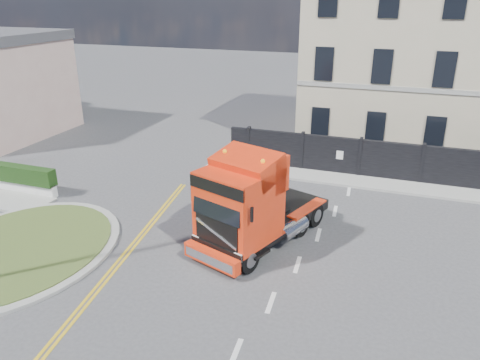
% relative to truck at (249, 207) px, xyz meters
% --- Properties ---
extents(ground, '(120.00, 120.00, 0.00)m').
position_rel_truck_xyz_m(ground, '(-0.94, -0.20, -1.66)').
color(ground, '#424244').
rests_on(ground, ground).
extents(traffic_island, '(6.80, 6.80, 0.17)m').
position_rel_truck_xyz_m(traffic_island, '(-7.94, -3.20, -1.58)').
color(traffic_island, gray).
rests_on(traffic_island, ground).
extents(hoarding_fence, '(18.80, 0.25, 2.00)m').
position_rel_truck_xyz_m(hoarding_fence, '(5.61, 8.80, -0.66)').
color(hoarding_fence, black).
rests_on(hoarding_fence, ground).
extents(georgian_building, '(12.30, 10.30, 12.80)m').
position_rel_truck_xyz_m(georgian_building, '(5.06, 16.30, 4.12)').
color(georgian_building, '#AFA88B').
rests_on(georgian_building, ground).
extents(pavement_far, '(20.00, 1.60, 0.12)m').
position_rel_truck_xyz_m(pavement_far, '(5.06, 7.90, -1.60)').
color(pavement_far, gray).
rests_on(pavement_far, ground).
extents(truck, '(4.22, 6.58, 3.70)m').
position_rel_truck_xyz_m(truck, '(0.00, 0.00, 0.00)').
color(truck, black).
rests_on(truck, ground).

